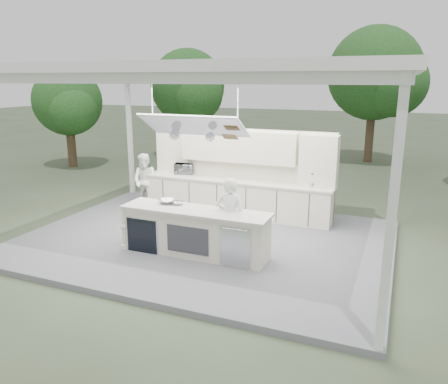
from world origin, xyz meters
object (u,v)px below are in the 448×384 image
at_px(sous_chef, 146,181).
at_px(demo_island, 194,232).
at_px(back_counter, 236,197).
at_px(head_chef, 230,217).

bearing_deg(sous_chef, demo_island, -49.71).
relative_size(demo_island, back_counter, 0.61).
height_order(back_counter, sous_chef, sous_chef).
xyz_separation_m(back_counter, head_chef, (0.88, -2.60, 0.33)).
bearing_deg(sous_chef, back_counter, 0.53).
xyz_separation_m(demo_island, back_counter, (-0.18, 2.81, 0.00)).
distance_m(demo_island, sous_chef, 3.67).
relative_size(demo_island, head_chef, 1.91).
bearing_deg(back_counter, head_chef, -71.36).
distance_m(back_counter, sous_chef, 2.56).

